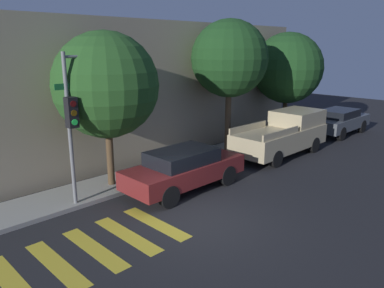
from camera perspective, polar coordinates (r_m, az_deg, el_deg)
The scene contains 11 objects.
ground_plane at distance 11.05m, azimuth 0.94°, elevation -11.78°, with size 60.00×60.00×0.00m, color black.
sidewalk at distance 14.01m, azimuth -11.37°, elevation -5.87°, with size 26.00×1.92×0.14m, color gray.
building_row at distance 17.08m, azimuth -20.06°, elevation 7.35°, with size 26.00×6.00×5.98m, color gray.
crosswalk at distance 9.86m, azimuth -17.25°, elevation -16.02°, with size 5.41×2.60×0.00m.
traffic_light_pole at distance 11.78m, azimuth -16.32°, elevation 6.00°, with size 2.34×0.56×4.78m.
sedan_near_corner at distance 13.06m, azimuth -1.21°, elevation -3.73°, with size 4.53×1.76×1.47m.
pickup_truck at distance 17.85m, azimuth 13.84°, elevation 1.54°, with size 5.22×1.97×1.95m.
sedan_middle at distance 22.96m, azimuth 21.51°, elevation 3.32°, with size 4.41×1.79×1.44m.
tree_near_corner at distance 12.99m, azimuth -12.97°, elevation 8.72°, with size 3.57×3.57×5.45m.
tree_midblock at distance 17.19m, azimuth 5.73°, elevation 12.78°, with size 3.45×3.45×6.10m.
tree_far_end at distance 21.20m, azimuth 14.34°, elevation 11.13°, with size 3.78×3.78×5.65m.
Camera 1 is at (-7.07, -6.91, 4.95)m, focal length 35.00 mm.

